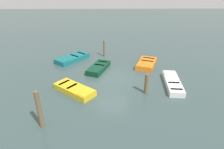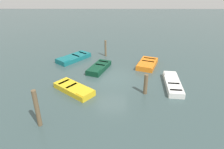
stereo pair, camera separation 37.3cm
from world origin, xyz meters
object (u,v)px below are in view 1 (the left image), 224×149
object	(u,v)px
rowboat_yellow	(75,89)
mooring_piling_mid_right	(104,48)
mooring_piling_center	(146,84)
rowboat_dark_green	(98,68)
rowboat_white	(173,83)
rowboat_teal	(72,58)
rowboat_orange	(146,64)
mooring_piling_mid_left	(39,110)

from	to	relation	value
rowboat_yellow	mooring_piling_mid_right	xyz separation A→B (m)	(7.05, -1.95, 0.61)
rowboat_yellow	mooring_piling_center	distance (m)	4.98
rowboat_dark_green	mooring_piling_mid_right	size ratio (longest dim) A/B	1.89
rowboat_white	rowboat_teal	bearing A→B (deg)	64.01
rowboat_teal	rowboat_white	xyz separation A→B (m)	(-5.16, -8.29, -0.00)
rowboat_yellow	rowboat_dark_green	distance (m)	3.96
rowboat_white	mooring_piling_center	distance (m)	2.48
rowboat_teal	mooring_piling_center	bearing A→B (deg)	83.47
rowboat_orange	mooring_piling_center	size ratio (longest dim) A/B	2.14
rowboat_orange	rowboat_dark_green	bearing A→B (deg)	-57.43
rowboat_teal	rowboat_dark_green	world-z (taller)	same
rowboat_orange	rowboat_dark_green	size ratio (longest dim) A/B	1.00
mooring_piling_mid_right	rowboat_teal	bearing A→B (deg)	109.09
mooring_piling_mid_left	mooring_piling_center	bearing A→B (deg)	-61.76
rowboat_white	mooring_piling_center	bearing A→B (deg)	121.38
rowboat_orange	rowboat_dark_green	distance (m)	4.42
rowboat_white	mooring_piling_mid_right	bearing A→B (deg)	45.68
rowboat_orange	mooring_piling_mid_left	world-z (taller)	mooring_piling_mid_left
mooring_piling_mid_right	mooring_piling_mid_left	bearing A→B (deg)	163.33
rowboat_teal	mooring_piling_mid_left	bearing A→B (deg)	38.52
rowboat_orange	rowboat_white	xyz separation A→B (m)	(-3.70, -1.30, -0.00)
rowboat_yellow	rowboat_teal	size ratio (longest dim) A/B	0.91
rowboat_white	mooring_piling_center	world-z (taller)	mooring_piling_center
rowboat_teal	mooring_piling_mid_left	world-z (taller)	mooring_piling_mid_left
rowboat_teal	mooring_piling_mid_left	size ratio (longest dim) A/B	1.60
rowboat_white	rowboat_dark_green	xyz separation A→B (m)	(2.84, 5.64, 0.00)
rowboat_yellow	mooring_piling_mid_left	bearing A→B (deg)	-69.69
mooring_piling_center	rowboat_white	bearing A→B (deg)	-64.52
mooring_piling_center	mooring_piling_mid_left	bearing A→B (deg)	118.24
rowboat_white	rowboat_dark_green	size ratio (longest dim) A/B	1.12
rowboat_yellow	rowboat_white	distance (m)	7.18
rowboat_white	mooring_piling_mid_left	world-z (taller)	mooring_piling_mid_left
rowboat_teal	mooring_piling_center	xyz separation A→B (m)	(-6.20, -6.10, 0.51)
mooring_piling_mid_right	mooring_piling_center	xyz separation A→B (m)	(-7.27, -3.00, -0.10)
rowboat_teal	rowboat_white	world-z (taller)	same
mooring_piling_mid_left	rowboat_orange	bearing A→B (deg)	-41.18
rowboat_orange	mooring_piling_mid_right	size ratio (longest dim) A/B	1.89
rowboat_teal	mooring_piling_center	distance (m)	8.71
rowboat_yellow	mooring_piling_mid_left	xyz separation A→B (m)	(-3.53, 1.22, 0.88)
rowboat_orange	mooring_piling_center	world-z (taller)	mooring_piling_center
rowboat_orange	mooring_piling_mid_left	size ratio (longest dim) A/B	1.42
rowboat_orange	rowboat_teal	xyz separation A→B (m)	(1.45, 6.98, -0.00)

